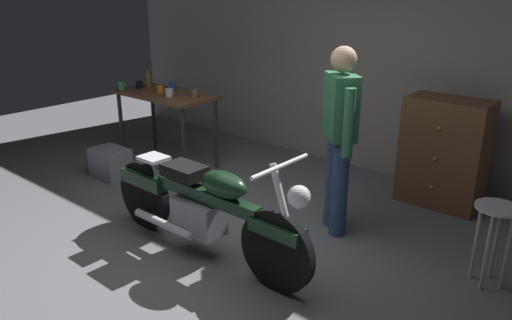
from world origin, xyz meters
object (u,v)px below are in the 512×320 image
at_px(mug_green_speckled, 122,86).
at_px(person_standing, 339,133).
at_px(mug_white_ceramic, 169,93).
at_px(mug_blue_enamel, 173,86).
at_px(mug_black_matte, 139,85).
at_px(mug_orange_travel, 160,89).
at_px(motorcycle, 204,206).
at_px(wooden_dresser, 444,153).
at_px(mug_brown_stoneware, 195,94).
at_px(storage_bin, 111,163).
at_px(shop_stool, 495,224).
at_px(bottle, 148,79).

bearing_deg(mug_green_speckled, person_standing, 0.74).
distance_m(person_standing, mug_green_speckled, 3.09).
xyz_separation_m(mug_white_ceramic, mug_blue_enamel, (-0.27, 0.29, 0.00)).
bearing_deg(mug_blue_enamel, mug_black_matte, -151.61).
distance_m(mug_orange_travel, mug_white_ceramic, 0.25).
xyz_separation_m(mug_orange_travel, mug_green_speckled, (-0.49, -0.20, 0.01)).
distance_m(person_standing, mug_blue_enamel, 2.66).
height_order(mug_orange_travel, mug_blue_enamel, mug_blue_enamel).
bearing_deg(mug_black_matte, motorcycle, -27.52).
relative_size(wooden_dresser, mug_brown_stoneware, 9.42).
bearing_deg(motorcycle, mug_black_matte, 153.02).
xyz_separation_m(person_standing, mug_green_speckled, (-3.09, -0.04, 0.03)).
bearing_deg(mug_white_ceramic, mug_brown_stoneware, 31.09).
distance_m(mug_blue_enamel, mug_brown_stoneware, 0.56).
bearing_deg(mug_brown_stoneware, mug_orange_travel, -169.25).
distance_m(wooden_dresser, mug_black_matte, 3.70).
relative_size(person_standing, mug_brown_stoneware, 14.30).
bearing_deg(mug_blue_enamel, mug_green_speckled, -137.25).
distance_m(storage_bin, mug_brown_stoneware, 1.28).
distance_m(person_standing, wooden_dresser, 1.35).
bearing_deg(storage_bin, mug_blue_enamel, 84.83).
height_order(shop_stool, mug_white_ceramic, mug_white_ceramic).
bearing_deg(mug_brown_stoneware, mug_blue_enamel, 166.30).
distance_m(motorcycle, mug_green_speckled, 2.77).
relative_size(shop_stool, bottle, 2.66).
bearing_deg(person_standing, mug_black_matte, 39.77).
bearing_deg(mug_blue_enamel, mug_orange_travel, -82.02).
bearing_deg(mug_black_matte, mug_orange_travel, -2.22).
xyz_separation_m(person_standing, mug_blue_enamel, (-2.63, 0.38, 0.03)).
relative_size(mug_orange_travel, mug_green_speckled, 0.94).
bearing_deg(bottle, mug_brown_stoneware, -3.21).
relative_size(shop_stool, mug_green_speckled, 5.25).
distance_m(person_standing, mug_black_matte, 3.02).
bearing_deg(motorcycle, storage_bin, 166.03).
height_order(mug_orange_travel, mug_white_ceramic, mug_white_ceramic).
height_order(motorcycle, bottle, bottle).
bearing_deg(shop_stool, mug_black_matte, 177.47).
distance_m(motorcycle, shop_stool, 2.21).
relative_size(mug_brown_stoneware, bottle, 0.48).
relative_size(mug_white_ceramic, bottle, 0.50).
bearing_deg(wooden_dresser, mug_blue_enamel, -165.56).
xyz_separation_m(mug_green_speckled, bottle, (0.08, 0.34, 0.04)).
bearing_deg(motorcycle, mug_brown_stoneware, 138.72).
bearing_deg(person_standing, mug_green_speckled, 43.79).
distance_m(person_standing, shop_stool, 1.42).
height_order(storage_bin, mug_brown_stoneware, mug_brown_stoneware).
bearing_deg(mug_green_speckled, mug_white_ceramic, 10.23).
distance_m(mug_blue_enamel, bottle, 0.39).
xyz_separation_m(mug_white_ceramic, mug_green_speckled, (-0.73, -0.13, 0.01)).
distance_m(wooden_dresser, mug_white_ceramic, 3.10).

